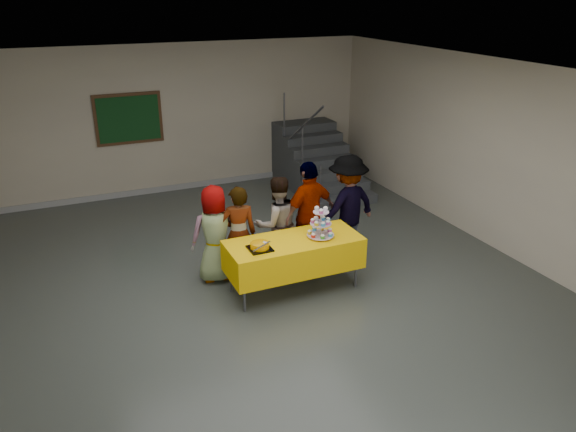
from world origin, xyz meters
The scene contains 11 objects.
room_shell centered at (0.00, 0.02, 2.13)m, with size 10.00×10.04×3.02m.
bake_table centered at (0.40, 0.13, 0.56)m, with size 1.88×0.78×0.77m.
cupcake_stand centered at (0.79, 0.08, 0.94)m, with size 0.38×0.38×0.44m.
bear_cake centered at (-0.13, 0.05, 0.83)m, with size 0.32×0.36×0.12m.
schoolchild_a centered at (-0.50, 0.87, 0.72)m, with size 0.70×0.46×1.44m, color slate.
schoolchild_b centered at (-0.20, 0.73, 0.72)m, with size 0.53×0.35×1.44m, color slate.
schoolchild_c centered at (0.44, 0.82, 0.74)m, with size 0.72×0.56×1.47m, color slate.
schoolchild_d centered at (0.94, 0.75, 0.83)m, with size 0.97×0.40×1.66m, color slate.
schoolchild_e centered at (1.63, 0.83, 0.82)m, with size 1.06×0.61×1.65m, color slate.
staircase centered at (2.70, 4.13, 0.49)m, with size 1.30×2.40×2.04m.
noticeboard centered at (-0.98, 4.96, 1.60)m, with size 1.30×0.05×1.00m.
Camera 1 is at (-2.48, -6.26, 4.00)m, focal length 35.00 mm.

